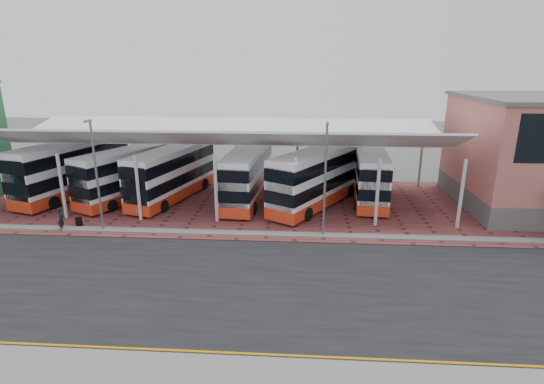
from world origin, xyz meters
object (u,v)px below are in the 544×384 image
object	(u,v)px
bus_4	(317,178)
bus_1	(131,174)
bus_0	(73,169)
bus_2	(173,174)
bus_3	(248,175)
pedestrian	(61,219)
bus_5	(369,175)

from	to	relation	value
bus_4	bus_1	bearing A→B (deg)	-151.66
bus_1	bus_0	bearing A→B (deg)	-161.74
bus_0	bus_2	bearing A→B (deg)	13.89
bus_1	bus_3	bearing A→B (deg)	25.65
bus_4	pedestrian	distance (m)	19.99
bus_3	bus_0	bearing A→B (deg)	-177.10
bus_0	bus_3	size ratio (longest dim) A/B	1.09
bus_3	pedestrian	xyz separation A→B (m)	(-12.64, -7.99, -1.41)
bus_3	bus_5	distance (m)	10.75
bus_2	bus_5	distance (m)	17.45
bus_5	bus_2	bearing A→B (deg)	-172.23
bus_5	pedestrian	distance (m)	25.09
bus_3	pedestrian	distance (m)	15.02
bus_0	bus_5	distance (m)	26.75
bus_2	bus_4	bearing A→B (deg)	10.72
bus_4	bus_2	bearing A→B (deg)	-153.44
bus_0	bus_3	distance (m)	16.06
bus_1	pedestrian	distance (m)	8.28
bus_3	bus_5	size ratio (longest dim) A/B	1.03
bus_5	bus_3	bearing A→B (deg)	-169.71
bus_0	bus_5	bearing A→B (deg)	17.98
bus_1	bus_3	distance (m)	10.40
bus_0	pedestrian	world-z (taller)	bus_0
bus_0	bus_1	distance (m)	5.69
bus_3	bus_4	world-z (taller)	bus_4
bus_2	pedestrian	world-z (taller)	bus_2
bus_5	pedestrian	world-z (taller)	bus_5
bus_4	pedestrian	world-z (taller)	bus_4
bus_2	bus_3	world-z (taller)	bus_3
bus_5	bus_1	bearing A→B (deg)	-172.29
bus_0	pedestrian	xyz separation A→B (m)	(3.41, -8.51, -1.60)
bus_2	pedestrian	xyz separation A→B (m)	(-5.92, -8.06, -1.41)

